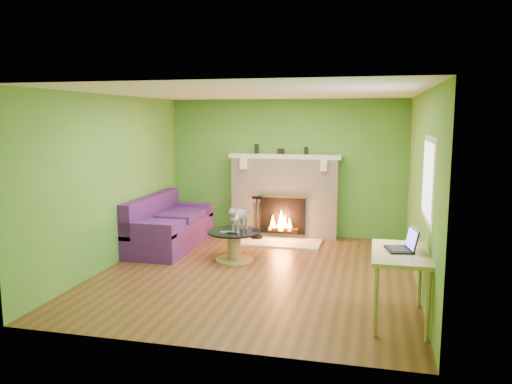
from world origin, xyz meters
TOP-DOWN VIEW (x-y plane):
  - floor at (0.00, 0.00)m, footprint 5.00×5.00m
  - ceiling at (0.00, 0.00)m, footprint 5.00×5.00m
  - wall_back at (0.00, 2.50)m, footprint 5.00×0.00m
  - wall_front at (0.00, -2.50)m, footprint 5.00×0.00m
  - wall_left at (-2.25, 0.00)m, footprint 0.00×5.00m
  - wall_right at (2.25, 0.00)m, footprint 0.00×5.00m
  - window_frame at (2.24, -0.90)m, footprint 0.00×1.20m
  - window_pane at (2.23, -0.90)m, footprint 0.00×1.06m
  - fireplace at (0.00, 2.32)m, footprint 2.10×0.46m
  - hearth at (0.00, 1.80)m, footprint 1.50×0.75m
  - mantel at (0.00, 2.30)m, footprint 2.10×0.28m
  - sofa at (-1.86, 1.06)m, footprint 0.91×2.02m
  - coffee_table at (-0.49, 0.53)m, footprint 0.85×0.85m
  - desk at (1.95, -1.34)m, footprint 0.62×1.08m
  - cat at (-0.41, 0.58)m, footprint 0.35×0.68m
  - remote_silver at (-0.59, 0.41)m, footprint 0.17×0.10m
  - remote_black at (-0.47, 0.35)m, footprint 0.16×0.07m
  - laptop at (1.93, -1.29)m, footprint 0.37×0.40m
  - fire_tools at (-0.46, 1.95)m, footprint 0.21×0.21m
  - mantel_vase_left at (-0.55, 2.33)m, footprint 0.08×0.08m
  - mantel_vase_right at (0.40, 2.33)m, footprint 0.07×0.07m
  - mantel_box at (-0.08, 2.33)m, footprint 0.12×0.08m

SIDE VIEW (x-z plane):
  - floor at x=0.00m, z-range 0.00..0.00m
  - hearth at x=0.00m, z-range 0.00..0.03m
  - coffee_table at x=-0.49m, z-range 0.04..0.52m
  - sofa at x=-1.86m, z-range -0.10..0.80m
  - fire_tools at x=-0.46m, z-range 0.03..0.82m
  - remote_black at x=-0.47m, z-range 0.48..0.50m
  - remote_silver at x=-0.59m, z-range 0.48..0.50m
  - cat at x=-0.41m, z-range 0.48..0.89m
  - desk at x=1.95m, z-range 0.30..1.10m
  - fireplace at x=0.00m, z-range -0.02..1.56m
  - laptop at x=1.93m, z-range 0.80..1.06m
  - wall_back at x=0.00m, z-range -1.20..3.80m
  - wall_front at x=0.00m, z-range -1.20..3.80m
  - wall_left at x=-2.25m, z-range -1.20..3.80m
  - wall_right at x=2.25m, z-range -1.20..3.80m
  - mantel at x=0.00m, z-range 1.50..1.58m
  - window_frame at x=2.24m, z-range 0.95..2.15m
  - window_pane at x=2.23m, z-range 1.02..2.08m
  - mantel_box at x=-0.08m, z-range 1.58..1.68m
  - mantel_vase_right at x=0.40m, z-range 1.58..1.72m
  - mantel_vase_left at x=-0.55m, z-range 1.58..1.76m
  - ceiling at x=0.00m, z-range 2.60..2.60m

